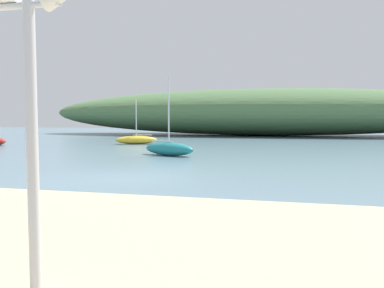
% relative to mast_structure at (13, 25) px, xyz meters
% --- Properties ---
extents(ground_plane, '(120.00, 120.00, 0.00)m').
position_rel_mast_structure_xyz_m(ground_plane, '(-2.59, 8.49, -2.93)').
color(ground_plane, slate).
extents(distant_hill, '(51.70, 12.71, 5.34)m').
position_rel_mast_structure_xyz_m(distant_hill, '(-0.15, 42.19, -0.26)').
color(distant_hill, '#517547').
rests_on(distant_hill, ground).
extents(mast_structure, '(1.07, 0.46, 3.38)m').
position_rel_mast_structure_xyz_m(mast_structure, '(0.00, 0.00, 0.00)').
color(mast_structure, silver).
rests_on(mast_structure, beach_sand).
extents(sailboat_far_left, '(3.27, 2.08, 4.23)m').
position_rel_mast_structure_xyz_m(sailboat_far_left, '(-3.34, 16.28, -2.56)').
color(sailboat_far_left, teal).
rests_on(sailboat_far_left, ground).
extents(sailboat_mid_channel, '(3.30, 1.98, 3.39)m').
position_rel_mast_structure_xyz_m(sailboat_mid_channel, '(-8.42, 24.43, -2.60)').
color(sailboat_mid_channel, gold).
rests_on(sailboat_mid_channel, ground).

